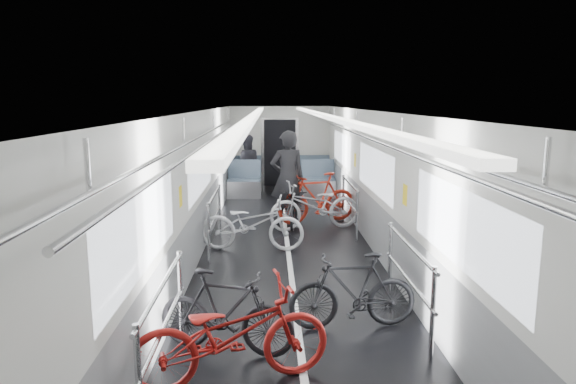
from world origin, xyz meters
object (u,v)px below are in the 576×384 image
bike_right_near (353,291)px  bike_left_mid (226,312)px  bike_aisle (295,207)px  person_seated (246,164)px  bike_left_far (252,223)px  person_standing (287,178)px  bike_left_near (231,334)px  bike_right_mid (315,206)px  bike_right_far (317,198)px

bike_right_near → bike_left_mid: bearing=-74.3°
bike_aisle → person_seated: person_seated is taller
bike_left_mid → bike_left_far: 3.69m
bike_left_mid → bike_aisle: bearing=7.1°
bike_left_mid → person_standing: (0.83, 5.53, 0.54)m
bike_left_near → bike_right_mid: size_ratio=0.98×
bike_left_far → bike_right_far: bearing=-27.7°
person_seated → bike_left_near: bearing=84.0°
person_standing → person_seated: (-1.02, 3.75, -0.17)m
bike_right_far → bike_left_far: bearing=-53.0°
bike_right_far → bike_aisle: bearing=-83.3°
bike_left_near → bike_left_far: 4.28m
bike_right_far → person_standing: size_ratio=0.90×
bike_left_near → bike_aisle: 6.09m
bike_right_mid → person_seated: person_seated is taller
bike_right_near → bike_right_far: 5.13m
bike_right_near → bike_right_far: size_ratio=0.83×
bike_left_near → bike_aisle: bike_left_near is taller
bike_right_near → person_standing: 5.05m
bike_left_mid → bike_left_far: bike_left_far is taller
bike_aisle → person_standing: size_ratio=0.77×
bike_left_far → bike_right_far: bike_right_far is taller
bike_right_near → bike_right_mid: bike_right_mid is taller
bike_left_far → person_standing: size_ratio=0.92×
bike_right_mid → bike_right_near: bearing=-14.1°
bike_left_mid → person_seated: 9.28m
bike_right_far → person_standing: bearing=-97.1°
bike_right_far → bike_left_near: bearing=-31.7°
bike_left_mid → person_standing: person_standing is taller
bike_left_near → bike_left_mid: 0.61m
bike_right_mid → bike_left_far: bearing=-56.0°
bike_left_near → bike_right_far: (1.36, 6.26, 0.05)m
bike_aisle → bike_left_mid: bearing=-93.4°
bike_left_near → person_seated: 9.88m
bike_left_mid → person_seated: size_ratio=0.90×
bike_right_mid → person_seated: size_ratio=1.15×
bike_left_mid → bike_aisle: (0.98, 5.43, -0.04)m
bike_left_far → bike_right_mid: (1.23, 1.38, 0.02)m
bike_right_near → person_seated: size_ratio=0.90×
bike_left_far → bike_right_near: 3.39m
bike_right_near → bike_right_mid: 4.53m
bike_left_mid → bike_right_mid: size_ratio=0.78×
bike_right_far → bike_right_mid: bearing=-28.1°
bike_left_mid → bike_left_far: size_ratio=0.82×
bike_left_far → bike_right_near: (1.25, -3.15, -0.03)m
bike_left_near → bike_left_mid: bike_left_near is taller
bike_left_near → person_standing: bearing=-21.1°
bike_right_near → bike_left_near: bearing=-54.1°
bike_right_near → person_standing: bearing=-178.7°
bike_right_near → person_standing: (-0.57, 4.99, 0.54)m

